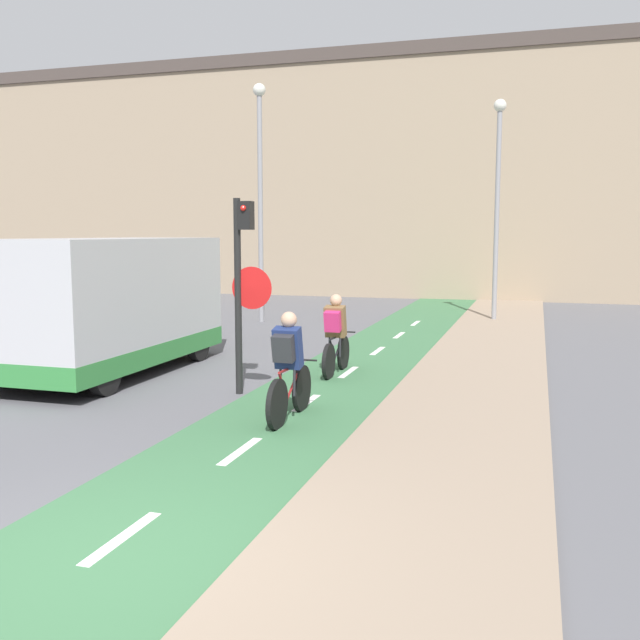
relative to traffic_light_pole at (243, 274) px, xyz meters
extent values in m
plane|color=#5B5B60|center=(1.17, -5.87, -1.93)|extent=(120.00, 120.00, 0.00)
cube|color=#3D7047|center=(1.17, -5.87, -1.92)|extent=(2.19, 60.00, 0.02)
cube|color=white|center=(1.17, -5.37, -1.90)|extent=(0.12, 1.10, 0.00)
cube|color=white|center=(1.17, -2.87, -1.90)|extent=(0.12, 1.10, 0.00)
cube|color=white|center=(1.17, -0.37, -1.90)|extent=(0.12, 1.10, 0.00)
cube|color=white|center=(1.17, 2.13, -1.90)|extent=(0.12, 1.10, 0.00)
cube|color=white|center=(1.17, 4.63, -1.90)|extent=(0.12, 1.10, 0.00)
cube|color=white|center=(1.17, 7.13, -1.90)|extent=(0.12, 1.10, 0.00)
cube|color=white|center=(1.17, 9.63, -1.90)|extent=(0.12, 1.10, 0.00)
cube|color=gray|center=(3.47, -5.87, -1.90)|extent=(2.40, 60.00, 0.05)
cube|color=gray|center=(1.17, 19.88, 2.71)|extent=(60.00, 5.00, 9.27)
cube|color=#473D38|center=(1.17, 19.88, 7.60)|extent=(60.00, 5.20, 0.50)
cylinder|color=black|center=(-0.08, 0.00, -0.37)|extent=(0.11, 0.11, 3.11)
cube|color=black|center=(0.07, 0.00, 0.91)|extent=(0.20, 0.20, 0.44)
sphere|color=red|center=(0.07, -0.11, 1.02)|extent=(0.09, 0.09, 0.09)
cone|color=red|center=(0.15, 0.00, -0.22)|extent=(0.67, 0.01, 0.67)
cone|color=silver|center=(0.15, 0.00, -0.22)|extent=(0.60, 0.02, 0.60)
cylinder|color=gray|center=(-3.21, 8.83, 1.30)|extent=(0.14, 0.14, 6.45)
sphere|color=silver|center=(-3.21, 8.83, 4.63)|extent=(0.36, 0.36, 0.36)
cylinder|color=gray|center=(3.25, 11.07, 1.11)|extent=(0.14, 0.14, 6.07)
sphere|color=silver|center=(3.25, 11.07, 4.25)|extent=(0.36, 0.36, 0.36)
cylinder|color=black|center=(1.24, -1.81, -1.59)|extent=(0.07, 0.67, 0.67)
cylinder|color=black|center=(1.24, -0.80, -1.59)|extent=(0.07, 0.67, 0.67)
cylinder|color=maroon|center=(1.24, -1.11, -1.41)|extent=(0.04, 0.65, 0.42)
cylinder|color=maroon|center=(1.24, -1.58, -1.40)|extent=(0.04, 0.34, 0.44)
cylinder|color=maroon|center=(1.24, -1.27, -1.20)|extent=(0.04, 0.94, 0.07)
cylinder|color=maroon|center=(1.24, -1.62, -1.60)|extent=(0.04, 0.39, 0.05)
cylinder|color=black|center=(1.24, -0.80, -1.17)|extent=(0.46, 0.03, 0.03)
cube|color=navy|center=(1.24, -1.38, -0.90)|extent=(0.36, 0.31, 0.59)
sphere|color=tan|center=(1.24, -1.34, -0.53)|extent=(0.22, 0.22, 0.22)
cylinder|color=#232328|center=(1.14, -1.41, -1.35)|extent=(0.04, 0.07, 0.42)
cylinder|color=#232328|center=(1.34, -1.41, -1.35)|extent=(0.04, 0.07, 0.42)
cube|color=#28282D|center=(1.24, -1.56, -0.88)|extent=(0.28, 0.23, 0.39)
cylinder|color=black|center=(0.99, 1.46, -1.61)|extent=(0.07, 0.64, 0.64)
cylinder|color=black|center=(0.99, 2.45, -1.61)|extent=(0.07, 0.64, 0.64)
cylinder|color=black|center=(0.99, 2.14, -1.44)|extent=(0.04, 0.63, 0.40)
cylinder|color=black|center=(0.99, 1.69, -1.42)|extent=(0.04, 0.32, 0.42)
cylinder|color=black|center=(0.99, 2.00, -1.24)|extent=(0.04, 0.91, 0.07)
cylinder|color=black|center=(0.99, 1.65, -1.61)|extent=(0.04, 0.38, 0.05)
cylinder|color=black|center=(0.99, 2.45, -1.20)|extent=(0.46, 0.03, 0.03)
cube|color=brown|center=(0.99, 1.89, -0.94)|extent=(0.36, 0.31, 0.59)
sphere|color=tan|center=(0.99, 1.93, -0.56)|extent=(0.22, 0.22, 0.22)
cylinder|color=#232328|center=(0.89, 1.85, -1.37)|extent=(0.04, 0.07, 0.40)
cylinder|color=#232328|center=(1.09, 1.85, -1.37)|extent=(0.04, 0.07, 0.40)
cube|color=#DB286B|center=(0.99, 1.71, -0.92)|extent=(0.28, 0.23, 0.39)
cube|color=#B7B7BC|center=(-3.01, 0.87, -0.57)|extent=(2.10, 5.02, 2.23)
cube|color=#33843D|center=(-3.01, 0.87, -1.50)|extent=(2.11, 5.03, 0.36)
cube|color=black|center=(-3.01, 3.36, -0.18)|extent=(1.89, 0.04, 0.70)
cylinder|color=black|center=(-3.96, 2.50, -1.58)|extent=(0.18, 0.70, 0.70)
cylinder|color=black|center=(-2.06, 2.50, -1.58)|extent=(0.18, 0.70, 0.70)
cylinder|color=black|center=(-3.96, -0.76, -1.58)|extent=(0.18, 0.70, 0.70)
cylinder|color=black|center=(-2.06, -0.76, -1.58)|extent=(0.18, 0.70, 0.70)
camera|label=1|loc=(4.44, -10.36, 0.64)|focal=40.00mm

